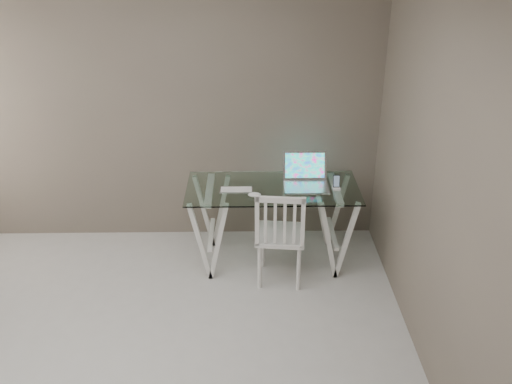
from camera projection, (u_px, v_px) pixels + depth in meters
room at (90, 162)px, 3.00m from camera, size 4.50×4.52×2.71m
desk at (272, 224)px, 5.12m from camera, size 1.50×0.70×0.75m
chair at (280, 233)px, 4.76m from camera, size 0.45×0.45×0.89m
laptop at (306, 178)px, 4.99m from camera, size 0.39×0.36×0.26m
keyboard at (236, 190)px, 4.91m from camera, size 0.29×0.12×0.01m
mouse at (254, 195)px, 4.80m from camera, size 0.11×0.07×0.04m
phone_dock at (336, 185)px, 4.93m from camera, size 0.07×0.07×0.13m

